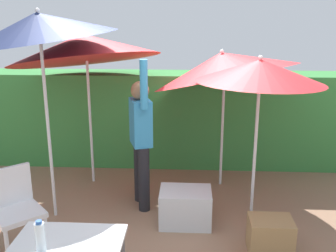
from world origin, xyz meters
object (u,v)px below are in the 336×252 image
at_px(umbrella_rainbow, 223,65).
at_px(person_vendor, 141,135).
at_px(bottle_water, 40,237).
at_px(cooler_box, 185,207).
at_px(umbrella_orange, 260,71).
at_px(umbrella_yellow, 39,27).
at_px(crate_cardboard, 270,236).
at_px(umbrella_navy, 84,48).
at_px(chair_plastic, 15,207).

height_order(umbrella_rainbow, person_vendor, umbrella_rainbow).
relative_size(umbrella_rainbow, bottle_water, 9.24).
xyz_separation_m(umbrella_rainbow, cooler_box, (-0.46, -1.09, -1.50)).
bearing_deg(cooler_box, umbrella_orange, 10.21).
height_order(umbrella_yellow, bottle_water, umbrella_yellow).
xyz_separation_m(person_vendor, crate_cardboard, (1.43, -0.95, -0.75)).
xyz_separation_m(umbrella_navy, bottle_water, (0.40, -2.88, -1.05)).
xyz_separation_m(umbrella_navy, person_vendor, (0.83, -0.67, -1.00)).
distance_m(cooler_box, bottle_water, 2.14).
height_order(umbrella_navy, person_vendor, umbrella_navy).
height_order(cooler_box, bottle_water, bottle_water).
height_order(umbrella_rainbow, umbrella_yellow, umbrella_yellow).
bearing_deg(umbrella_yellow, umbrella_rainbow, 26.24).
xyz_separation_m(chair_plastic, cooler_box, (1.69, 0.66, -0.30)).
relative_size(umbrella_rainbow, chair_plastic, 2.49).
bearing_deg(cooler_box, umbrella_yellow, 176.81).
bearing_deg(umbrella_rainbow, umbrella_navy, 179.61).
xyz_separation_m(umbrella_orange, chair_plastic, (-2.47, -0.80, -1.26)).
bearing_deg(umbrella_navy, bottle_water, -82.15).
height_order(umbrella_rainbow, bottle_water, umbrella_rainbow).
height_order(umbrella_rainbow, cooler_box, umbrella_rainbow).
bearing_deg(person_vendor, umbrella_navy, 140.86).
xyz_separation_m(umbrella_orange, crate_cardboard, (0.10, -0.66, -1.59)).
relative_size(person_vendor, chair_plastic, 2.11).
bearing_deg(umbrella_navy, umbrella_orange, -24.06).
bearing_deg(umbrella_rainbow, person_vendor, -147.14).
bearing_deg(bottle_water, umbrella_yellow, 107.57).
bearing_deg(person_vendor, bottle_water, -100.98).
bearing_deg(chair_plastic, crate_cardboard, 3.19).
bearing_deg(chair_plastic, umbrella_rainbow, 39.11).
height_order(person_vendor, chair_plastic, person_vendor).
distance_m(umbrella_yellow, person_vendor, 1.69).
distance_m(chair_plastic, cooler_box, 1.84).
xyz_separation_m(umbrella_navy, chair_plastic, (-0.31, -1.77, -1.42)).
bearing_deg(cooler_box, umbrella_navy, 141.37).
bearing_deg(crate_cardboard, chair_plastic, -176.81).
bearing_deg(crate_cardboard, umbrella_navy, 144.29).
height_order(umbrella_rainbow, chair_plastic, umbrella_rainbow).
relative_size(person_vendor, bottle_water, 7.83).
relative_size(umbrella_yellow, umbrella_navy, 1.06).
xyz_separation_m(umbrella_yellow, cooler_box, (1.58, -0.09, -2.02)).
distance_m(umbrella_navy, person_vendor, 1.46).
height_order(umbrella_rainbow, umbrella_orange, umbrella_rainbow).
relative_size(umbrella_rainbow, person_vendor, 1.18).
distance_m(umbrella_rainbow, bottle_water, 3.32).
distance_m(umbrella_rainbow, umbrella_navy, 1.86).
distance_m(cooler_box, crate_cardboard, 1.02).
distance_m(umbrella_yellow, cooler_box, 2.57).
relative_size(person_vendor, crate_cardboard, 4.28).
height_order(chair_plastic, bottle_water, bottle_water).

